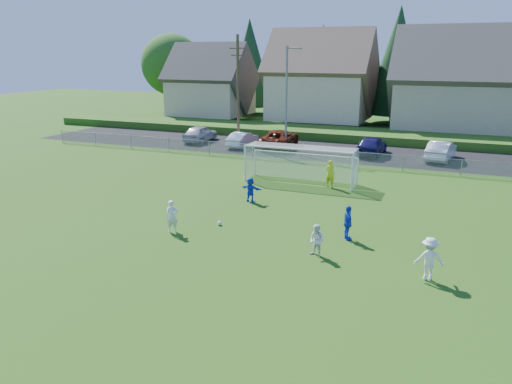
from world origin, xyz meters
TOP-DOWN VIEW (x-y plane):
  - ground at (0.00, 0.00)m, footprint 160.00×160.00m
  - asphalt_lot at (0.00, 27.50)m, footprint 60.00×60.00m
  - grass_embankment at (0.00, 35.00)m, footprint 70.00×6.00m
  - soccer_ball at (-1.25, 6.14)m, footprint 0.22×0.22m
  - player_white_a at (-2.92, 4.37)m, footprint 0.69×0.67m
  - player_white_b at (4.38, 4.13)m, footprint 0.85×0.77m
  - player_white_c at (8.97, 3.54)m, footprint 1.22×0.86m
  - player_blue_a at (5.19, 6.59)m, footprint 0.81×1.04m
  - player_blue_b at (-1.39, 10.57)m, footprint 1.40×0.68m
  - goalkeeper at (2.12, 15.50)m, footprint 0.69×0.49m
  - car_a at (-13.90, 27.58)m, footprint 1.99×4.72m
  - car_b at (-8.86, 26.51)m, footprint 1.65×4.27m
  - car_c at (-5.62, 27.48)m, footprint 3.33×6.17m
  - car_e at (2.84, 27.23)m, footprint 2.14×4.90m
  - car_f at (8.39, 27.13)m, footprint 2.31×4.98m
  - soccer_goal at (0.00, 16.05)m, footprint 7.42×1.90m
  - chainlink_fence at (0.00, 22.00)m, footprint 52.06×0.06m
  - streetlight at (-4.45, 26.00)m, footprint 1.38×0.18m
  - utility_pole at (-9.50, 27.00)m, footprint 1.60×0.26m
  - houses_row at (1.97, 42.46)m, footprint 53.90×11.45m
  - tree_row at (1.04, 48.74)m, footprint 65.98×12.36m

SIDE VIEW (x-z plane):
  - ground at x=0.00m, z-range 0.00..0.00m
  - asphalt_lot at x=0.00m, z-range 0.01..0.01m
  - soccer_ball at x=-1.25m, z-range 0.00..0.22m
  - grass_embankment at x=0.00m, z-range 0.00..0.80m
  - chainlink_fence at x=0.00m, z-range 0.03..1.23m
  - car_b at x=-8.86m, z-range 0.00..1.39m
  - player_white_b at x=4.38m, z-range 0.00..1.42m
  - player_blue_b at x=-1.39m, z-range 0.00..1.45m
  - car_f at x=8.39m, z-range 0.00..1.58m
  - car_a at x=-13.90m, z-range 0.00..1.59m
  - player_white_a at x=-2.92m, z-range 0.00..1.60m
  - player_blue_a at x=5.19m, z-range 0.00..1.64m
  - car_e at x=2.84m, z-range 0.00..1.64m
  - car_c at x=-5.62m, z-range 0.00..1.65m
  - player_white_c at x=8.97m, z-range 0.00..1.72m
  - goalkeeper at x=2.12m, z-range 0.00..1.80m
  - soccer_goal at x=0.00m, z-range 0.38..2.88m
  - streetlight at x=-4.45m, z-range 0.34..9.34m
  - utility_pole at x=-9.50m, z-range 0.15..10.15m
  - tree_row at x=1.04m, z-range 0.01..13.81m
  - houses_row at x=1.97m, z-range 0.69..13.97m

